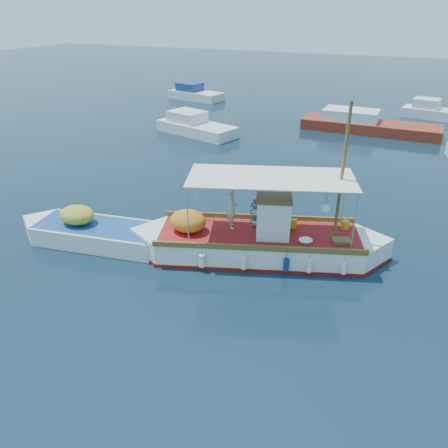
% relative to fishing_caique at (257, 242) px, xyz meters
% --- Properties ---
extents(ground, '(160.00, 160.00, 0.00)m').
position_rel_fishing_caique_xyz_m(ground, '(0.13, -0.70, -0.55)').
color(ground, black).
rests_on(ground, ground).
extents(fishing_caique, '(9.73, 5.08, 6.27)m').
position_rel_fishing_caique_xyz_m(fishing_caique, '(0.00, 0.00, 0.00)').
color(fishing_caique, white).
rests_on(fishing_caique, ground).
extents(dinghy, '(7.14, 2.81, 1.76)m').
position_rel_fishing_caique_xyz_m(dinghy, '(-6.38, -1.76, -0.18)').
color(dinghy, white).
rests_on(dinghy, ground).
extents(bg_boat_nw, '(6.82, 4.06, 1.80)m').
position_rel_fishing_caique_xyz_m(bg_boat_nw, '(-10.60, 15.17, -0.06)').
color(bg_boat_nw, silver).
rests_on(bg_boat_nw, ground).
extents(bg_boat_n, '(10.35, 2.98, 1.80)m').
position_rel_fishing_caique_xyz_m(bg_boat_n, '(1.29, 21.03, -0.06)').
color(bg_boat_n, maroon).
rests_on(bg_boat_n, ground).
extents(bg_boat_far_w, '(6.09, 3.42, 1.80)m').
position_rel_fishing_caique_xyz_m(bg_boat_far_w, '(-16.81, 27.22, -0.06)').
color(bg_boat_far_w, silver).
rests_on(bg_boat_far_w, ground).
extents(bg_boat_far_n, '(5.37, 2.83, 1.80)m').
position_rel_fishing_caique_xyz_m(bg_boat_far_n, '(5.94, 28.09, -0.06)').
color(bg_boat_far_n, silver).
rests_on(bg_boat_far_n, ground).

